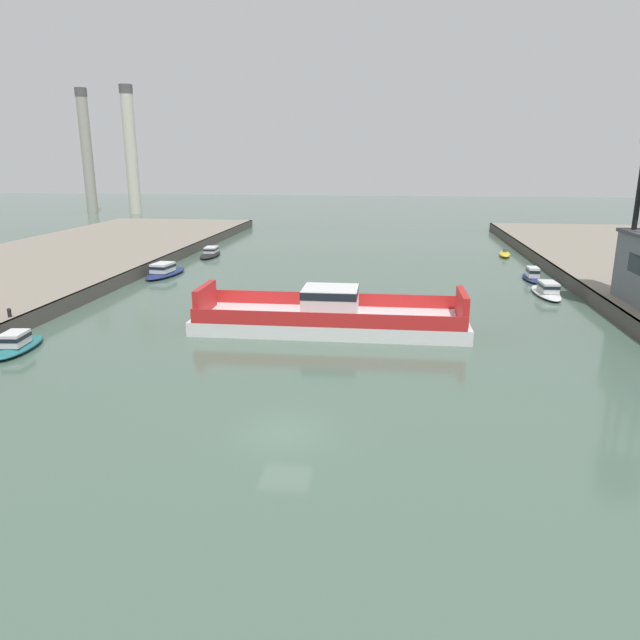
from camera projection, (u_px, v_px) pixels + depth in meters
ground_plane at (285, 433)px, 28.70m from camera, size 400.00×400.00×0.00m
chain_ferry at (330, 316)px, 46.12m from camera, size 21.47×7.04×3.38m
moored_boat_near_left at (505, 254)px, 81.55m from camera, size 2.07×5.14×1.09m
moored_boat_near_right at (211, 253)px, 81.59m from camera, size 2.65×7.38×1.26m
moored_boat_mid_left at (18, 344)px, 40.88m from camera, size 2.60×5.85×1.47m
moored_boat_mid_right at (532, 275)px, 65.03m from camera, size 1.61×5.57×1.54m
moored_boat_far_left at (165, 271)px, 67.57m from camera, size 3.59×8.27×1.57m
moored_boat_far_right at (547, 290)px, 57.58m from camera, size 2.44×7.30×1.50m
bollard_left_far at (9, 312)px, 44.53m from camera, size 0.32×0.32×0.71m
smokestack_distant_a at (130, 146)px, 143.43m from camera, size 3.19×3.19×30.65m
smokestack_distant_b at (86, 148)px, 144.74m from camera, size 2.87×2.87×30.06m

